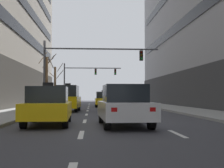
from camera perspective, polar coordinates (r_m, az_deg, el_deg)
name	(u,v)px	position (r m, az deg, el deg)	size (l,w,h in m)	color
ground_plane	(121,125)	(12.82, 1.65, -7.76)	(120.00, 120.00, 0.00)	#38383D
lane_stripe_l1_s3	(81,134)	(9.79, -5.85, -9.47)	(0.16, 2.00, 0.01)	silver
lane_stripe_l1_s4	(85,121)	(14.76, -5.17, -7.00)	(0.16, 2.00, 0.01)	silver
lane_stripe_l1_s5	(87,115)	(19.74, -4.84, -5.77)	(0.16, 2.00, 0.01)	silver
lane_stripe_l1_s6	(88,111)	(24.73, -4.65, -5.04)	(0.16, 2.00, 0.01)	silver
lane_stripe_l1_s7	(88,108)	(29.73, -4.51, -4.55)	(0.16, 2.00, 0.01)	silver
lane_stripe_l1_s8	(89,106)	(34.73, -4.42, -4.21)	(0.16, 2.00, 0.01)	silver
lane_stripe_l1_s9	(89,105)	(39.72, -4.35, -3.95)	(0.16, 2.00, 0.01)	silver
lane_stripe_l1_s10	(89,104)	(44.72, -4.30, -3.75)	(0.16, 2.00, 0.01)	silver
lane_stripe_l2_s3	(177,134)	(10.17, 12.20, -9.16)	(0.16, 2.00, 0.01)	silver
lane_stripe_l2_s4	(148,121)	(15.01, 6.87, -6.91)	(0.16, 2.00, 0.01)	silver
lane_stripe_l2_s5	(134,114)	(19.94, 4.18, -5.74)	(0.16, 2.00, 0.01)	silver
lane_stripe_l2_s6	(125,110)	(24.89, 2.56, -5.03)	(0.16, 2.00, 0.01)	silver
lane_stripe_l2_s7	(120,108)	(29.86, 1.49, -4.55)	(0.16, 2.00, 0.01)	silver
lane_stripe_l2_s8	(116,106)	(34.83, 0.72, -4.21)	(0.16, 2.00, 0.01)	silver
lane_stripe_l2_s9	(113,105)	(39.82, 0.14, -3.95)	(0.16, 2.00, 0.01)	silver
lane_stripe_l2_s10	(110,104)	(44.80, -0.31, -3.75)	(0.16, 2.00, 0.01)	silver
taxi_driving_0	(104,100)	(32.10, -1.60, -2.95)	(1.87, 4.36, 1.80)	black
car_driving_1	(124,106)	(12.29, 2.29, -4.14)	(2.05, 4.55, 1.68)	black
taxi_driving_2	(48,106)	(13.01, -11.94, -4.12)	(1.93, 4.36, 1.79)	black
taxi_driving_3	(68,99)	(23.67, -8.35, -2.73)	(1.90, 4.22, 2.18)	black
traffic_signal_0	(83,62)	(24.88, -5.57, 4.14)	(9.45, 0.35, 5.56)	#4C4C51
traffic_signal_1	(85,76)	(42.78, -5.10, 1.61)	(8.08, 0.35, 5.64)	#4C4C51
street_tree_0	(47,79)	(33.29, -12.22, 0.88)	(1.88, 1.72, 5.93)	#4C3823
street_tree_2	(55,85)	(40.60, -10.69, -0.10)	(1.89, 1.89, 5.38)	#4C3823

